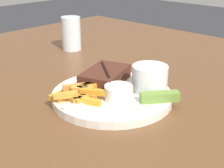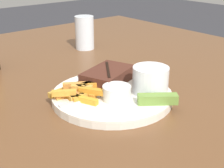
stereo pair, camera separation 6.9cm
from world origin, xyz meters
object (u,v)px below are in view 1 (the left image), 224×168
(steak_portion, at_px, (105,76))
(dipping_sauce_cup, at_px, (119,92))
(knife_utensil, at_px, (106,86))
(dinner_plate, at_px, (112,96))
(coleslaw_cup, at_px, (150,77))
(fork_utensil, at_px, (87,100))
(pickle_spear, at_px, (160,97))
(drinking_glass, at_px, (71,34))

(steak_portion, bearing_deg, dipping_sauce_cup, -118.65)
(knife_utensil, bearing_deg, dipping_sauce_cup, 152.77)
(dinner_plate, xyz_separation_m, coleslaw_cup, (0.07, -0.05, 0.04))
(dinner_plate, bearing_deg, fork_utensil, 175.02)
(dipping_sauce_cup, bearing_deg, fork_utensil, 142.44)
(steak_portion, distance_m, dipping_sauce_cup, 0.10)
(dipping_sauce_cup, xyz_separation_m, pickle_spear, (0.05, -0.07, -0.01))
(dinner_plate, xyz_separation_m, pickle_spear, (0.04, -0.10, 0.02))
(knife_utensil, bearing_deg, steak_portion, -47.94)
(pickle_spear, bearing_deg, dinner_plate, 108.72)
(steak_portion, relative_size, drinking_glass, 1.31)
(coleslaw_cup, bearing_deg, dipping_sauce_cup, 166.58)
(dinner_plate, height_order, coleslaw_cup, coleslaw_cup)
(knife_utensil, height_order, drinking_glass, drinking_glass)
(coleslaw_cup, distance_m, pickle_spear, 0.06)
(coleslaw_cup, bearing_deg, fork_utensil, 155.89)
(dinner_plate, bearing_deg, drinking_glass, 62.59)
(coleslaw_cup, height_order, dipping_sauce_cup, coleslaw_cup)
(coleslaw_cup, distance_m, fork_utensil, 0.15)
(fork_utensil, height_order, drinking_glass, drinking_glass)
(dinner_plate, height_order, steak_portion, steak_portion)
(coleslaw_cup, distance_m, dipping_sauce_cup, 0.09)
(fork_utensil, height_order, knife_utensil, knife_utensil)
(dipping_sauce_cup, distance_m, knife_utensil, 0.07)
(pickle_spear, bearing_deg, dipping_sauce_cup, 126.78)
(steak_portion, height_order, pickle_spear, steak_portion)
(steak_portion, bearing_deg, fork_utensil, -155.76)
(coleslaw_cup, height_order, knife_utensil, coleslaw_cup)
(steak_portion, height_order, fork_utensil, steak_portion)
(fork_utensil, bearing_deg, pickle_spear, -41.40)
(dinner_plate, bearing_deg, coleslaw_cup, -39.77)
(coleslaw_cup, distance_m, knife_utensil, 0.11)
(pickle_spear, bearing_deg, steak_portion, 91.77)
(pickle_spear, relative_size, fork_utensil, 0.59)
(coleslaw_cup, xyz_separation_m, fork_utensil, (-0.14, 0.06, -0.03))
(steak_portion, relative_size, dipping_sauce_cup, 2.45)
(dipping_sauce_cup, bearing_deg, steak_portion, 61.35)
(pickle_spear, xyz_separation_m, knife_utensil, (-0.03, 0.13, -0.01))
(coleslaw_cup, relative_size, knife_utensil, 0.48)
(dinner_plate, xyz_separation_m, steak_portion, (0.03, 0.05, 0.03))
(fork_utensil, xyz_separation_m, knife_utensil, (0.08, 0.02, 0.00))
(dinner_plate, relative_size, dipping_sauce_cup, 4.48)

